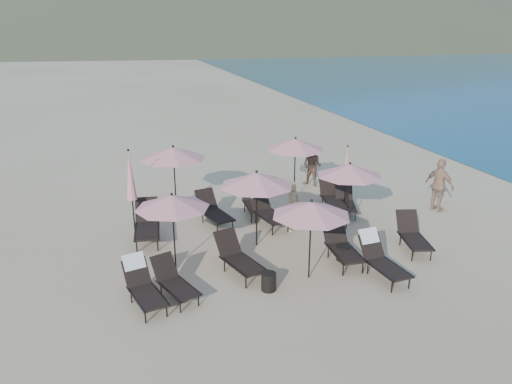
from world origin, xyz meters
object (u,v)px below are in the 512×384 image
object	(u,v)px
umbrella_closed_1	(130,176)
umbrella_open_3	(173,153)
side_table_1	(343,253)
lounger_3	(342,245)
lounger_9	(266,208)
umbrella_open_0	(172,202)
umbrella_open_2	(350,170)
beachgoer_b	(312,166)
lounger_0	(143,284)
beachgoer_a	(293,206)
lounger_11	(332,196)
lounger_8	(254,201)
side_table_0	(269,282)
lounger_6	(147,224)
beachgoer_c	(439,185)
lounger_2	(238,257)
lounger_10	(345,201)
lounger_5	(413,235)
umbrella_closed_0	(346,166)
lounger_7	(213,210)
umbrella_open_4	(295,144)
lounger_4	(381,257)
umbrella_open_5	(311,209)
lounger_1	(174,281)
umbrella_open_1	(257,179)

from	to	relation	value
umbrella_closed_1	umbrella_open_3	bearing A→B (deg)	46.25
side_table_1	umbrella_open_3	bearing A→B (deg)	127.86
lounger_3	lounger_9	bearing A→B (deg)	114.05
umbrella_open_0	umbrella_open_3	xyz separation A→B (m)	(0.60, 3.94, 0.23)
umbrella_open_2	beachgoer_b	xyz separation A→B (m)	(0.63, 4.24, -1.09)
lounger_0	beachgoer_a	distance (m)	5.60
lounger_3	lounger_11	distance (m)	3.95
lounger_8	side_table_0	world-z (taller)	lounger_8
lounger_6	beachgoer_c	bearing A→B (deg)	3.38
lounger_2	side_table_1	size ratio (longest dim) A/B	4.23
lounger_10	umbrella_open_2	world-z (taller)	umbrella_open_2
umbrella_open_3	beachgoer_c	bearing A→B (deg)	-16.12
lounger_5	umbrella_closed_0	bearing A→B (deg)	113.27
lounger_6	lounger_10	distance (m)	6.55
lounger_7	umbrella_open_4	size ratio (longest dim) A/B	0.78
lounger_4	beachgoer_a	bearing A→B (deg)	102.98
lounger_0	lounger_2	distance (m)	2.56
umbrella_closed_0	umbrella_open_3	bearing A→B (deg)	163.55
lounger_2	umbrella_closed_0	size ratio (longest dim) A/B	0.77
umbrella_open_2	umbrella_open_4	bearing A→B (deg)	100.42
umbrella_open_0	umbrella_open_5	bearing A→B (deg)	-26.62
lounger_10	beachgoer_c	world-z (taller)	beachgoer_c
lounger_8	beachgoer_b	size ratio (longest dim) A/B	1.06
umbrella_closed_0	umbrella_open_2	bearing A→B (deg)	-113.59
lounger_5	beachgoer_b	bearing A→B (deg)	108.56
umbrella_closed_1	beachgoer_b	xyz separation A→B (m)	(6.95, 2.84, -1.06)
lounger_11	umbrella_open_3	xyz separation A→B (m)	(-5.16, 1.24, 1.60)
lounger_8	side_table_0	size ratio (longest dim) A/B	3.78
lounger_3	beachgoer_a	xyz separation A→B (m)	(-0.50, 2.34, 0.33)
lounger_11	umbrella_open_3	world-z (taller)	umbrella_open_3
lounger_4	beachgoer_b	bearing A→B (deg)	75.50
lounger_0	lounger_1	size ratio (longest dim) A/B	1.06
lounger_8	beachgoer_b	bearing A→B (deg)	39.82
lounger_5	lounger_7	world-z (taller)	lounger_7
lounger_0	umbrella_open_4	bearing A→B (deg)	29.67
lounger_4	beachgoer_c	xyz separation A→B (m)	(4.19, 3.45, 0.41)
beachgoer_b	umbrella_open_5	bearing A→B (deg)	-65.78
lounger_1	lounger_5	size ratio (longest dim) A/B	0.92
lounger_2	umbrella_open_1	xyz separation A→B (m)	(0.93, 1.44, 1.54)
umbrella_closed_1	lounger_0	bearing A→B (deg)	-91.20
lounger_0	umbrella_closed_1	xyz separation A→B (m)	(0.08, 3.98, 1.38)
lounger_4	umbrella_open_4	bearing A→B (deg)	84.88
side_table_1	beachgoer_b	bearing A→B (deg)	74.69
lounger_2	umbrella_closed_0	bearing A→B (deg)	18.25
lounger_4	umbrella_closed_0	world-z (taller)	umbrella_closed_0
lounger_1	umbrella_open_1	distance (m)	3.76
lounger_1	lounger_7	bearing A→B (deg)	45.86
lounger_1	umbrella_open_3	distance (m)	5.75
lounger_5	umbrella_open_4	world-z (taller)	umbrella_open_4
lounger_11	umbrella_closed_0	distance (m)	1.24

